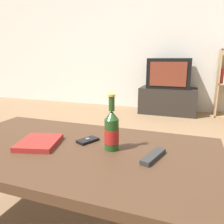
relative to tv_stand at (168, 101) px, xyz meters
name	(u,v)px	position (x,y,z in m)	size (l,w,h in m)	color
back_wall	(163,32)	(-0.17, 0.30, 1.09)	(8.00, 0.05, 2.60)	beige
coffee_table	(75,158)	(-0.17, -2.72, 0.19)	(1.33, 0.71, 0.45)	#422B1C
tv_stand	(168,101)	(0.00, 0.00, 0.00)	(0.88, 0.46, 0.42)	#28231E
television	(169,73)	(0.00, 0.00, 0.44)	(0.65, 0.45, 0.46)	black
beer_bottle	(112,131)	(0.00, -2.69, 0.34)	(0.07, 0.07, 0.26)	#1E4219
cell_phone	(88,140)	(-0.14, -2.64, 0.25)	(0.10, 0.12, 0.02)	black
remote_control	(153,157)	(0.20, -2.72, 0.26)	(0.08, 0.17, 0.02)	#282828
table_book	(39,143)	(-0.34, -2.76, 0.26)	(0.22, 0.24, 0.02)	maroon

